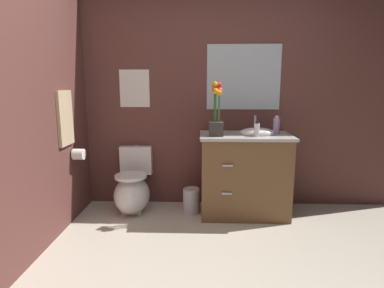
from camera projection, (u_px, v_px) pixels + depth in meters
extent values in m
cube|color=brown|center=(223.00, 96.00, 3.49)|extent=(4.19, 0.05, 2.50)
cube|color=brown|center=(24.00, 101.00, 2.35)|extent=(0.05, 4.77, 2.50)
ellipsoid|color=white|center=(132.00, 195.00, 3.38)|extent=(0.38, 0.48, 0.40)
cube|color=white|center=(133.00, 203.00, 3.45)|extent=(0.22, 0.26, 0.18)
cube|color=white|center=(136.00, 160.00, 3.60)|extent=(0.36, 0.13, 0.32)
cylinder|color=white|center=(131.00, 176.00, 3.32)|extent=(0.34, 0.34, 0.03)
cylinder|color=#B7B7BC|center=(136.00, 146.00, 3.57)|extent=(0.04, 0.04, 0.02)
cube|color=brown|center=(244.00, 176.00, 3.32)|extent=(0.90, 0.52, 0.84)
cube|color=#BCB7B2|center=(245.00, 136.00, 3.24)|extent=(0.94, 0.56, 0.03)
ellipsoid|color=white|center=(257.00, 133.00, 3.23)|extent=(0.36, 0.26, 0.10)
cylinder|color=#B7B7BC|center=(255.00, 124.00, 3.37)|extent=(0.02, 0.02, 0.18)
cube|color=#B7B7BC|center=(228.00, 166.00, 3.02)|extent=(0.10, 0.02, 0.02)
cube|color=#B7B7BC|center=(227.00, 194.00, 3.08)|extent=(0.10, 0.02, 0.02)
cube|color=#38332D|center=(216.00, 129.00, 3.14)|extent=(0.14, 0.14, 0.14)
cylinder|color=#386B2D|center=(220.00, 106.00, 3.09)|extent=(0.01, 0.01, 0.31)
sphere|color=#EA4C23|center=(220.00, 91.00, 3.06)|extent=(0.06, 0.06, 0.06)
cylinder|color=#386B2D|center=(218.00, 103.00, 3.12)|extent=(0.01, 0.01, 0.36)
sphere|color=red|center=(219.00, 85.00, 3.08)|extent=(0.06, 0.06, 0.06)
cylinder|color=#386B2D|center=(216.00, 103.00, 3.13)|extent=(0.01, 0.01, 0.36)
sphere|color=red|center=(216.00, 85.00, 3.09)|extent=(0.06, 0.06, 0.06)
cylinder|color=#386B2D|center=(214.00, 105.00, 3.12)|extent=(0.01, 0.01, 0.33)
sphere|color=orange|center=(214.00, 88.00, 3.09)|extent=(0.06, 0.06, 0.06)
cylinder|color=#386B2D|center=(215.00, 103.00, 3.09)|extent=(0.01, 0.01, 0.37)
sphere|color=orange|center=(215.00, 84.00, 3.06)|extent=(0.06, 0.06, 0.06)
cylinder|color=#386B2D|center=(215.00, 107.00, 3.08)|extent=(0.01, 0.01, 0.31)
sphere|color=#EA4C23|center=(215.00, 91.00, 3.05)|extent=(0.06, 0.06, 0.06)
cylinder|color=#386B2D|center=(215.00, 107.00, 3.05)|extent=(0.01, 0.01, 0.30)
sphere|color=orange|center=(215.00, 91.00, 3.02)|extent=(0.06, 0.06, 0.06)
cylinder|color=#386B2D|center=(219.00, 108.00, 3.06)|extent=(0.01, 0.01, 0.29)
sphere|color=orange|center=(219.00, 93.00, 3.04)|extent=(0.06, 0.06, 0.06)
cylinder|color=white|center=(257.00, 130.00, 3.09)|extent=(0.05, 0.05, 0.13)
cylinder|color=black|center=(257.00, 122.00, 3.07)|extent=(0.03, 0.03, 0.02)
cylinder|color=#B28CBF|center=(276.00, 126.00, 3.25)|extent=(0.07, 0.07, 0.16)
cylinder|color=silver|center=(277.00, 117.00, 3.24)|extent=(0.04, 0.04, 0.02)
cylinder|color=#B7B7BC|center=(191.00, 201.00, 3.39)|extent=(0.18, 0.18, 0.26)
torus|color=#B7B7BC|center=(191.00, 189.00, 3.37)|extent=(0.18, 0.18, 0.01)
cube|color=silver|center=(135.00, 88.00, 3.48)|extent=(0.33, 0.01, 0.41)
cube|color=#B2BCC6|center=(244.00, 77.00, 3.41)|extent=(0.80, 0.01, 0.70)
cube|color=tan|center=(65.00, 118.00, 2.97)|extent=(0.03, 0.28, 0.52)
cylinder|color=white|center=(79.00, 154.00, 3.16)|extent=(0.11, 0.11, 0.11)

